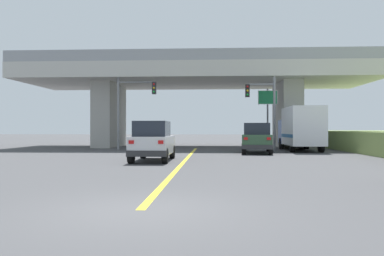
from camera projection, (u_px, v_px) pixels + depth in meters
The scene contains 9 objects.
ground at pixel (197, 147), 35.85m from camera, with size 160.00×160.00×0.00m, color #424244.
overpass_bridge at pixel (197, 85), 35.86m from camera, with size 30.55×10.40×7.88m.
lane_divider_stripe at pixel (185, 160), 20.51m from camera, with size 0.20×25.14×0.01m, color yellow.
suv_lead at pixel (153, 141), 20.18m from camera, with size 1.87×4.38×2.02m.
suv_crossing at pixel (257, 138), 26.74m from camera, with size 2.33×4.68×2.02m.
box_truck at pixel (301, 128), 29.44m from camera, with size 2.33×6.54×3.21m.
traffic_signal_nearside at pixel (265, 104), 29.88m from camera, with size 2.27×0.36×5.55m.
traffic_signal_farside at pixel (130, 101), 31.30m from camera, with size 3.10×0.36×6.20m.
highway_sign at pixel (268, 104), 32.33m from camera, with size 1.57×0.17×4.93m.
Camera 1 is at (1.47, -7.89, 1.64)m, focal length 37.16 mm.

